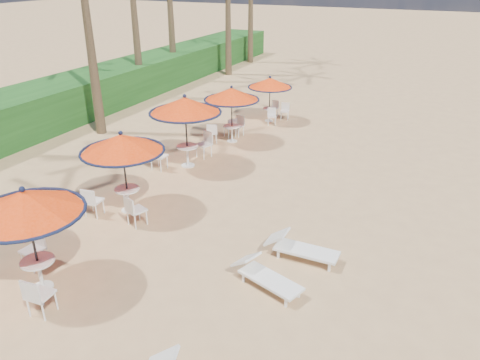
# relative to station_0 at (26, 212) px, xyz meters

# --- Properties ---
(ground) EXTENTS (160.00, 160.00, 0.00)m
(ground) POSITION_rel_station_0_xyz_m (4.53, 0.22, -1.96)
(ground) COLOR tan
(ground) RESTS_ON ground
(scrub_hedge) EXTENTS (3.00, 40.00, 1.80)m
(scrub_hedge) POSITION_rel_station_0_xyz_m (-8.97, 11.22, -1.06)
(scrub_hedge) COLOR #194716
(scrub_hedge) RESTS_ON ground
(station_0) EXTENTS (2.46, 2.46, 2.57)m
(station_0) POSITION_rel_station_0_xyz_m (0.00, 0.00, 0.00)
(station_0) COLOR black
(station_0) RESTS_ON ground
(station_1) EXTENTS (2.41, 2.41, 2.52)m
(station_1) POSITION_rel_station_0_xyz_m (-0.51, 3.79, -0.04)
(station_1) COLOR black
(station_1) RESTS_ON ground
(station_2) EXTENTS (2.57, 2.65, 2.68)m
(station_2) POSITION_rel_station_0_xyz_m (-0.72, 7.60, 0.09)
(station_2) COLOR black
(station_2) RESTS_ON ground
(station_3) EXTENTS (2.26, 2.26, 2.36)m
(station_3) POSITION_rel_station_0_xyz_m (-0.43, 10.67, -0.23)
(station_3) COLOR black
(station_3) RESTS_ON ground
(station_4) EXTENTS (2.05, 2.05, 2.13)m
(station_4) POSITION_rel_station_0_xyz_m (0.02, 13.96, -0.39)
(station_4) COLOR black
(station_4) RESTS_ON ground
(lounger_mid) EXTENTS (1.87, 1.10, 0.64)m
(lounger_mid) POSITION_rel_station_0_xyz_m (4.56, 2.22, -1.66)
(lounger_mid) COLOR white
(lounger_mid) RESTS_ON ground
(lounger_far) EXTENTS (1.86, 0.58, 0.66)m
(lounger_far) POSITION_rel_station_0_xyz_m (4.92, 3.63, -1.64)
(lounger_far) COLOR white
(lounger_far) RESTS_ON ground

